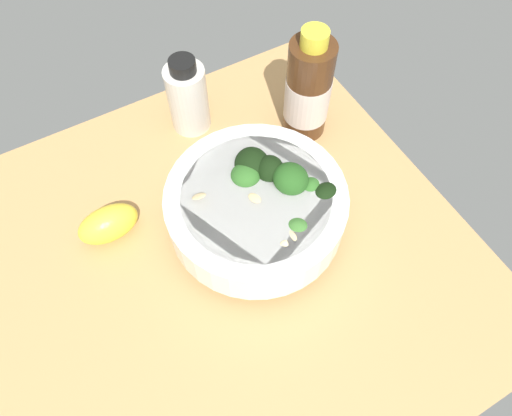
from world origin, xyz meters
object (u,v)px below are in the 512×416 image
at_px(lemon_wedge, 108,224).
at_px(bottle_tall, 308,91).
at_px(bowl_of_broccoli, 258,205).
at_px(bottle_short, 188,97).

distance_m(lemon_wedge, bottle_tall, 0.30).
bearing_deg(lemon_wedge, bowl_of_broccoli, -25.07).
relative_size(lemon_wedge, bottle_tall, 0.45).
relative_size(bottle_tall, bottle_short, 1.43).
bearing_deg(lemon_wedge, bottle_short, 34.90).
distance_m(bottle_tall, bottle_short, 0.16).
bearing_deg(bottle_tall, bottle_short, 147.99).
distance_m(bowl_of_broccoli, bottle_tall, 0.17).
xyz_separation_m(bowl_of_broccoli, bottle_short, (-0.00, 0.19, 0.01)).
distance_m(bowl_of_broccoli, bottle_short, 0.19).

